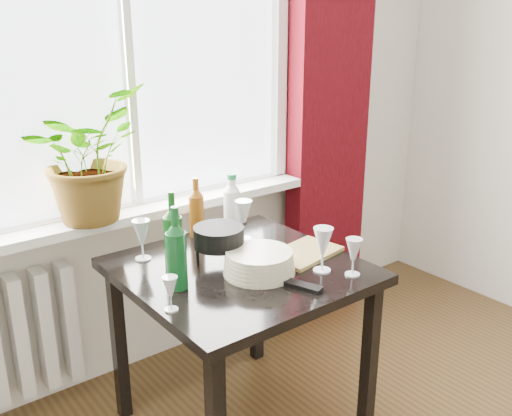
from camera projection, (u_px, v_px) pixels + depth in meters
window at (124, 30)px, 2.37m from camera, size 1.72×0.08×1.62m
windowsill at (143, 210)px, 2.56m from camera, size 1.72×0.20×0.04m
curtain at (330, 87)px, 3.04m from camera, size 0.50×0.12×2.56m
table at (240, 288)px, 2.23m from camera, size 0.85×0.85×0.74m
potted_plant at (86, 155)px, 2.31m from camera, size 0.65×0.64×0.55m
wine_bottle_left at (176, 248)px, 1.98m from camera, size 0.09×0.09×0.31m
wine_bottle_right at (173, 230)px, 2.14m from camera, size 0.08×0.08×0.30m
bottle_amber at (196, 207)px, 2.46m from camera, size 0.07×0.07×0.27m
cleaning_bottle at (232, 203)px, 2.52m from camera, size 0.10×0.10×0.26m
wineglass_front_right at (323, 249)px, 2.13m from camera, size 0.09×0.09×0.18m
wineglass_far_right at (353, 257)px, 2.10m from camera, size 0.08×0.08×0.15m
wineglass_back_center at (243, 220)px, 2.43m from camera, size 0.09×0.09×0.18m
wineglass_back_left at (142, 240)px, 2.23m from camera, size 0.09×0.09×0.17m
wineglass_front_left at (171, 294)px, 1.85m from camera, size 0.06×0.06×0.12m
plate_stack at (259, 263)px, 2.12m from camera, size 0.30×0.30×0.09m
fondue_pot at (219, 245)px, 2.20m from camera, size 0.26×0.24×0.15m
tv_remote at (302, 286)px, 2.02m from camera, size 0.09×0.16×0.02m
cutting_board at (304, 253)px, 2.30m from camera, size 0.33×0.24×0.02m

